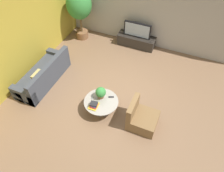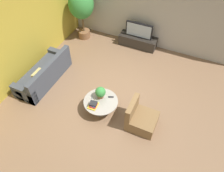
% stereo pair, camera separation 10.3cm
% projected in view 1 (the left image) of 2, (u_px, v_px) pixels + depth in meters
% --- Properties ---
extents(ground_plane, '(24.00, 24.00, 0.00)m').
position_uv_depth(ground_plane, '(115.00, 99.00, 6.99)').
color(ground_plane, brown).
extents(back_wall_stone, '(7.40, 0.12, 3.00)m').
position_uv_depth(back_wall_stone, '(150.00, 9.00, 7.90)').
color(back_wall_stone, '#A39E93').
rests_on(back_wall_stone, ground).
extents(side_wall_left, '(0.12, 7.40, 3.00)m').
position_uv_depth(side_wall_left, '(22.00, 33.00, 6.87)').
color(side_wall_left, gold).
rests_on(side_wall_left, ground).
extents(media_console, '(1.50, 0.50, 0.44)m').
position_uv_depth(media_console, '(136.00, 41.00, 8.72)').
color(media_console, '#2D2823').
rests_on(media_console, ground).
extents(television, '(1.06, 0.13, 0.58)m').
position_uv_depth(television, '(137.00, 30.00, 8.35)').
color(television, black).
rests_on(television, media_console).
extents(coffee_table, '(1.02, 1.02, 0.42)m').
position_uv_depth(coffee_table, '(101.00, 104.00, 6.48)').
color(coffee_table, '#756656').
rests_on(coffee_table, ground).
extents(couch_by_wall, '(0.84, 2.16, 0.84)m').
position_uv_depth(couch_by_wall, '(44.00, 75.00, 7.32)').
color(couch_by_wall, '#3D424C').
rests_on(couch_by_wall, ground).
extents(armchair_wicker, '(0.80, 0.76, 0.86)m').
position_uv_depth(armchair_wicker, '(141.00, 118.00, 6.16)').
color(armchair_wicker, brown).
rests_on(armchair_wicker, ground).
extents(potted_palm_tall, '(0.97, 0.97, 2.03)m').
position_uv_depth(potted_palm_tall, '(79.00, 7.00, 8.26)').
color(potted_palm_tall, brown).
rests_on(potted_palm_tall, ground).
extents(potted_plant_tabletop, '(0.31, 0.31, 0.38)m').
position_uv_depth(potted_plant_tabletop, '(101.00, 93.00, 6.34)').
color(potted_plant_tabletop, brown).
rests_on(potted_plant_tabletop, coffee_table).
extents(book_stack, '(0.25, 0.32, 0.14)m').
position_uv_depth(book_stack, '(94.00, 105.00, 6.22)').
color(book_stack, gold).
rests_on(book_stack, coffee_table).
extents(remote_black, '(0.16, 0.10, 0.02)m').
position_uv_depth(remote_black, '(111.00, 97.00, 6.49)').
color(remote_black, black).
rests_on(remote_black, coffee_table).
extents(remote_silver, '(0.12, 0.16, 0.02)m').
position_uv_depth(remote_silver, '(92.00, 97.00, 6.48)').
color(remote_silver, gray).
rests_on(remote_silver, coffee_table).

